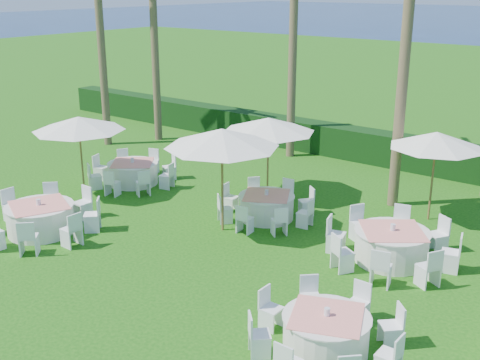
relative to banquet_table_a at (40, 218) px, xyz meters
The scene contains 15 objects.
ground 4.27m from the banquet_table_a, ahead, with size 120.00×120.00×0.00m, color #154F0D.
hedge 12.71m from the banquet_table_a, 70.49° to the left, with size 34.00×1.00×1.20m, color black.
banquet_table_a is the anchor object (origin of this frame).
banquet_table_c 9.09m from the banquet_table_a, ahead, with size 2.92×2.92×0.90m.
banquet_table_d 4.65m from the banquet_table_a, 103.95° to the left, with size 3.00×3.00×0.92m.
banquet_table_e 6.39m from the banquet_table_a, 46.84° to the left, with size 2.89×2.89×0.88m.
banquet_table_f 9.46m from the banquet_table_a, 26.41° to the left, with size 3.25×3.25×0.98m.
umbrella_a 3.77m from the banquet_table_a, 120.07° to the left, with size 2.93×2.93×2.59m.
umbrella_b 5.52m from the banquet_table_a, 39.29° to the left, with size 3.13×3.13×2.92m.
umbrella_c 7.34m from the banquet_table_a, 62.15° to the left, with size 2.97×2.97×2.61m.
umbrella_d 11.28m from the banquet_table_a, 42.29° to the left, with size 2.65×2.65×2.64m.
palm_a 11.95m from the banquet_table_a, 116.83° to the left, with size 4.17×4.40×10.88m.
palm_b 11.89m from the banquet_table_a, 83.14° to the left, with size 4.20×4.39×9.78m.
palm_c 11.86m from the banquet_table_a, 49.27° to the left, with size 4.27×4.36×10.82m.
palm_f 10.59m from the banquet_table_a, 128.14° to the left, with size 4.38×4.23×8.78m.
Camera 1 is at (9.49, -8.92, 6.64)m, focal length 45.00 mm.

